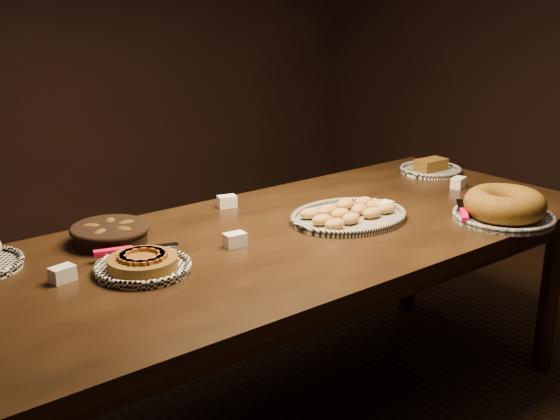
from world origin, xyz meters
TOP-DOWN VIEW (x-y plane):
  - ground at (0.00, 0.00)m, footprint 5.00×5.00m
  - buffet_table at (0.00, 0.00)m, footprint 2.40×1.00m
  - apple_tart_plate at (-0.57, 0.00)m, footprint 0.32×0.31m
  - madeleine_platter at (0.25, -0.03)m, footprint 0.46×0.37m
  - bundt_cake_plate at (0.69, -0.38)m, footprint 0.37×0.40m
  - croissant_basket at (-0.53, 0.29)m, footprint 0.28×0.28m
  - loaf_plate at (1.02, 0.24)m, footprint 0.28×0.28m
  - tent_cards at (0.06, 0.08)m, footprint 1.77×0.49m

SIDE VIEW (x-z plane):
  - ground at x=0.00m, z-range 0.00..0.00m
  - buffet_table at x=0.00m, z-range 0.30..1.05m
  - madeleine_platter at x=0.25m, z-range 0.74..0.79m
  - loaf_plate at x=1.02m, z-range 0.74..0.80m
  - apple_tart_plate at x=-0.57m, z-range 0.74..0.80m
  - tent_cards at x=0.06m, z-range 0.75..0.79m
  - croissant_basket at x=-0.53m, z-range 0.75..0.82m
  - bundt_cake_plate at x=0.69m, z-range 0.74..0.85m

